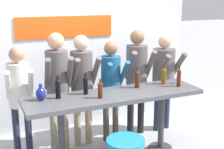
# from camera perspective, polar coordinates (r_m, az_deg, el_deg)

# --- Properties ---
(back_wall) EXTENTS (4.10, 0.12, 2.63)m
(back_wall) POSITION_cam_1_polar(r_m,az_deg,el_deg) (5.53, -5.60, 3.98)
(back_wall) COLOR silver
(back_wall) RESTS_ON ground_plane
(tasting_table) EXTENTS (2.50, 0.67, 0.99)m
(tasting_table) POSITION_cam_1_polar(r_m,az_deg,el_deg) (4.35, 0.53, -5.24)
(tasting_table) COLOR #4C4C51
(tasting_table) RESTS_ON ground_plane
(person_far_left) EXTENTS (0.39, 0.51, 1.63)m
(person_far_left) POSITION_cam_1_polar(r_m,az_deg,el_deg) (4.55, -16.58, -2.70)
(person_far_left) COLOR #23283D
(person_far_left) RESTS_ON ground_plane
(person_left) EXTENTS (0.42, 0.56, 1.80)m
(person_left) POSITION_cam_1_polar(r_m,az_deg,el_deg) (4.56, -9.95, -0.80)
(person_left) COLOR gray
(person_left) RESTS_ON ground_plane
(person_center_left) EXTENTS (0.40, 0.53, 1.74)m
(person_center_left) POSITION_cam_1_polar(r_m,az_deg,el_deg) (4.74, -5.50, -0.64)
(person_center_left) COLOR gray
(person_center_left) RESTS_ON ground_plane
(person_center) EXTENTS (0.37, 0.49, 1.62)m
(person_center) POSITION_cam_1_polar(r_m,az_deg,el_deg) (4.88, -0.18, -1.00)
(person_center) COLOR #473D33
(person_center) RESTS_ON ground_plane
(person_center_right) EXTENTS (0.45, 0.57, 1.77)m
(person_center_right) POSITION_cam_1_polar(r_m,az_deg,el_deg) (5.11, 4.56, 0.71)
(person_center_right) COLOR black
(person_center_right) RESTS_ON ground_plane
(person_right) EXTENTS (0.49, 0.59, 1.67)m
(person_right) POSITION_cam_1_polar(r_m,az_deg,el_deg) (5.37, 9.46, 0.36)
(person_right) COLOR #23283D
(person_right) RESTS_ON ground_plane
(wine_bottle_0) EXTENTS (0.06, 0.06, 0.30)m
(wine_bottle_0) POSITION_cam_1_polar(r_m,az_deg,el_deg) (4.26, -4.85, -1.85)
(wine_bottle_0) COLOR black
(wine_bottle_0) RESTS_ON tasting_table
(wine_bottle_1) EXTENTS (0.08, 0.08, 0.29)m
(wine_bottle_1) POSITION_cam_1_polar(r_m,az_deg,el_deg) (4.80, 9.45, -0.15)
(wine_bottle_1) COLOR brown
(wine_bottle_1) RESTS_ON tasting_table
(wine_bottle_2) EXTENTS (0.07, 0.07, 0.31)m
(wine_bottle_2) POSITION_cam_1_polar(r_m,az_deg,el_deg) (4.56, 4.65, -0.69)
(wine_bottle_2) COLOR #4C1E0F
(wine_bottle_2) RESTS_ON tasting_table
(wine_bottle_3) EXTENTS (0.06, 0.06, 0.32)m
(wine_bottle_3) POSITION_cam_1_polar(r_m,az_deg,el_deg) (4.71, 12.14, -0.45)
(wine_bottle_3) COLOR #4C1E0F
(wine_bottle_3) RESTS_ON tasting_table
(wine_bottle_4) EXTENTS (0.07, 0.07, 0.32)m
(wine_bottle_4) POSITION_cam_1_polar(r_m,az_deg,el_deg) (4.13, -9.87, -2.43)
(wine_bottle_4) COLOR black
(wine_bottle_4) RESTS_ON tasting_table
(wine_bottle_5) EXTENTS (0.07, 0.07, 0.26)m
(wine_bottle_5) POSITION_cam_1_polar(r_m,az_deg,el_deg) (4.10, -2.16, -2.72)
(wine_bottle_5) COLOR #4C1E0F
(wine_bottle_5) RESTS_ON tasting_table
(wine_glass_0) EXTENTS (0.07, 0.07, 0.18)m
(wine_glass_0) POSITION_cam_1_polar(r_m,az_deg,el_deg) (4.88, 12.07, -0.16)
(wine_glass_0) COLOR silver
(wine_glass_0) RESTS_ON tasting_table
(decorative_vase) EXTENTS (0.13, 0.13, 0.22)m
(decorative_vase) POSITION_cam_1_polar(r_m,az_deg,el_deg) (4.12, -12.87, -3.43)
(decorative_vase) COLOR navy
(decorative_vase) RESTS_ON tasting_table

